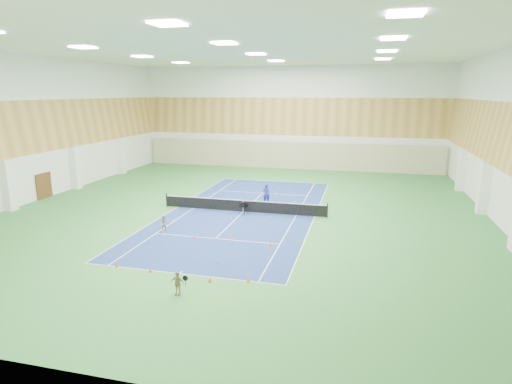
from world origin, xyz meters
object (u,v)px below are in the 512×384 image
Objects in this scene: tennis_net at (243,205)px; child_court at (164,224)px; coach at (266,194)px; child_apron at (177,283)px; ball_cart at (244,209)px.

child_court is (-3.75, -5.89, 0.00)m from tennis_net.
tennis_net is 11.58× the size of child_court.
coach is 1.48× the size of child_court.
tennis_net is 14.05m from child_apron.
ball_cart is (-0.94, -3.50, -0.40)m from coach.
ball_cart is at bearing 45.99° from child_court.
child_court reaches higher than ball_cart.
coach is 3.65m from ball_cart.
ball_cart is (3.97, 5.29, -0.13)m from child_court.
child_court is at bearing -122.47° from tennis_net.
coach is at bearing 99.46° from ball_cart.
ball_cart is at bearing 75.09° from coach.
child_court reaches higher than tennis_net.
child_court is at bearing 127.08° from child_apron.
tennis_net is 7.80× the size of coach.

